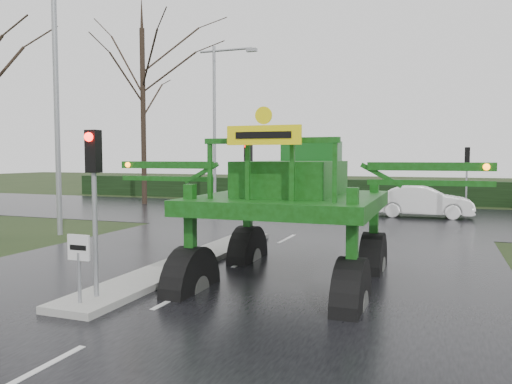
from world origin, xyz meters
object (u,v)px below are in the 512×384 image
(traffic_signal_near, at_px, (94,177))
(traffic_signal_far, at_px, (467,164))
(street_light_left_near, at_px, (62,77))
(crop_sprayer, at_px, (195,185))
(street_light_left_far, at_px, (219,110))
(keep_left_sign, at_px, (79,257))
(traffic_signal_mid, at_px, (248,168))
(white_sedan, at_px, (423,217))

(traffic_signal_near, xyz_separation_m, traffic_signal_far, (7.80, 21.02, 0.00))
(street_light_left_near, height_order, crop_sprayer, street_light_left_near)
(street_light_left_far, bearing_deg, keep_left_sign, -72.22)
(traffic_signal_mid, xyz_separation_m, street_light_left_far, (-6.89, 12.51, 3.40))
(traffic_signal_far, relative_size, street_light_left_near, 0.35)
(street_light_left_far, bearing_deg, crop_sprayer, -66.85)
(crop_sprayer, bearing_deg, traffic_signal_far, 70.88)
(traffic_signal_near, height_order, street_light_left_near, street_light_left_near)
(keep_left_sign, distance_m, traffic_signal_far, 22.93)
(white_sedan, bearing_deg, street_light_left_near, 128.41)
(keep_left_sign, xyz_separation_m, street_light_left_far, (-6.89, 21.50, 4.93))
(traffic_signal_mid, relative_size, crop_sprayer, 0.39)
(traffic_signal_near, bearing_deg, traffic_signal_far, 69.64)
(traffic_signal_near, height_order, traffic_signal_far, same)
(street_light_left_near, distance_m, white_sedan, 17.59)
(street_light_left_near, height_order, white_sedan, street_light_left_near)
(keep_left_sign, relative_size, street_light_left_near, 0.14)
(traffic_signal_mid, relative_size, street_light_left_near, 0.35)
(traffic_signal_near, relative_size, white_sedan, 0.75)
(keep_left_sign, relative_size, street_light_left_far, 0.14)
(keep_left_sign, bearing_deg, traffic_signal_far, 70.07)
(crop_sprayer, bearing_deg, traffic_signal_mid, 100.66)
(keep_left_sign, height_order, traffic_signal_near, traffic_signal_near)
(keep_left_sign, relative_size, traffic_signal_near, 0.38)
(crop_sprayer, bearing_deg, traffic_signal_near, -125.77)
(traffic_signal_far, height_order, street_light_left_far, street_light_left_far)
(street_light_left_near, bearing_deg, traffic_signal_mid, 12.21)
(traffic_signal_far, height_order, crop_sprayer, crop_sprayer)
(traffic_signal_far, bearing_deg, traffic_signal_mid, 58.07)
(traffic_signal_mid, distance_m, street_light_left_far, 14.68)
(street_light_left_far, xyz_separation_m, white_sedan, (12.59, -3.27, -5.99))
(traffic_signal_near, xyz_separation_m, white_sedan, (5.69, 17.74, -2.59))
(traffic_signal_mid, xyz_separation_m, traffic_signal_far, (7.80, 12.52, 0.00))
(traffic_signal_mid, distance_m, white_sedan, 11.16)
(street_light_left_near, height_order, street_light_left_far, same)
(traffic_signal_mid, bearing_deg, traffic_signal_near, -90.00)
(street_light_left_near, xyz_separation_m, street_light_left_far, (0.00, 14.00, 0.00))
(white_sedan, bearing_deg, street_light_left_far, 73.41)
(street_light_left_far, distance_m, crop_sprayer, 21.16)
(traffic_signal_mid, bearing_deg, street_light_left_near, -167.79)
(keep_left_sign, xyz_separation_m, white_sedan, (5.69, 18.24, -1.06))
(traffic_signal_mid, relative_size, traffic_signal_far, 1.00)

